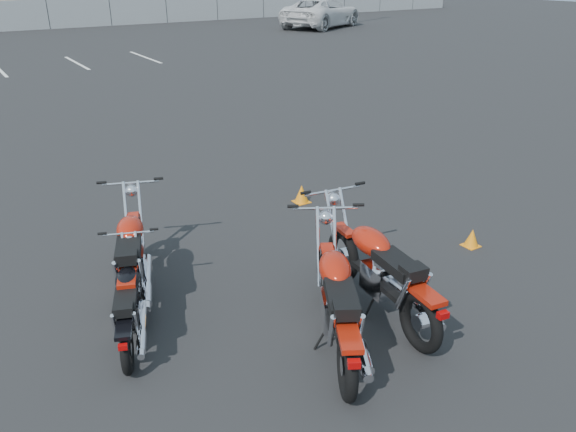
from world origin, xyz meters
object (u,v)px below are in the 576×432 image
motorcycle_second_black (130,304)px  motorcycle_rear_red (380,270)px  white_van (322,4)px  motorcycle_third_red (338,301)px  motorcycle_front_red (133,256)px

motorcycle_second_black → motorcycle_rear_red: 2.87m
motorcycle_second_black → white_van: white_van is taller
motorcycle_second_black → motorcycle_third_red: bearing=-36.4°
motorcycle_rear_red → white_van: white_van is taller
motorcycle_front_red → motorcycle_third_red: 2.69m
motorcycle_front_red → motorcycle_second_black: size_ratio=1.26×
motorcycle_front_red → motorcycle_third_red: size_ratio=0.99×
motorcycle_third_red → white_van: 33.99m
motorcycle_front_red → motorcycle_rear_red: motorcycle_rear_red is taller
motorcycle_third_red → motorcycle_rear_red: size_ratio=0.94×
motorcycle_front_red → motorcycle_third_red: (1.49, -2.23, 0.02)m
motorcycle_second_black → white_van: size_ratio=0.24×
motorcycle_second_black → motorcycle_rear_red: size_ratio=0.74×
motorcycle_third_red → motorcycle_rear_red: bearing=17.2°
motorcycle_second_black → motorcycle_rear_red: bearing=-22.5°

